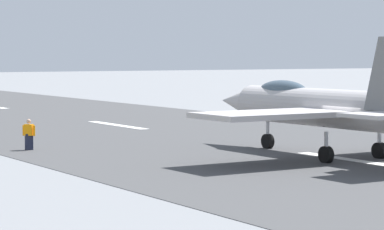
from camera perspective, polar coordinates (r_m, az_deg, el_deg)
ground_plane at (r=42.65m, az=10.12°, el=-2.80°), size 400.00×400.00×0.00m
runway_strip at (r=42.64m, az=10.13°, el=-2.79°), size 240.00×26.00×0.02m
fighter_jet at (r=43.78m, az=8.39°, el=0.51°), size 16.22×14.75×5.58m
crew_person at (r=47.33m, az=-9.96°, el=-1.20°), size 0.55×0.50×1.57m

